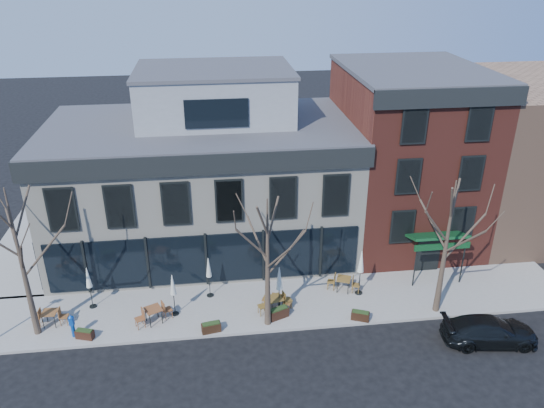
{
  "coord_description": "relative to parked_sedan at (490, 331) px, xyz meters",
  "views": [
    {
      "loc": [
        0.48,
        -25.66,
        17.33
      ],
      "look_at": [
        3.96,
        2.0,
        4.09
      ],
      "focal_mm": 35.0,
      "sensor_mm": 36.0,
      "label": 1
    }
  ],
  "objects": [
    {
      "name": "cafe_set_2",
      "position": [
        -16.37,
        3.41,
        0.02
      ],
      "size": [
        1.99,
        1.28,
        1.04
      ],
      "color": "brown",
      "rests_on": "sidewalk_front"
    },
    {
      "name": "call_box",
      "position": [
        -20.24,
        2.79,
        0.16
      ],
      "size": [
        0.25,
        0.25,
        1.28
      ],
      "color": "#0C3F9E",
      "rests_on": "sidewalk_front"
    },
    {
      "name": "umbrella_2",
      "position": [
        -13.48,
        5.39,
        1.19
      ],
      "size": [
        0.39,
        0.39,
        2.43
      ],
      "color": "black",
      "rests_on": "sidewalk_front"
    },
    {
      "name": "umbrella_0",
      "position": [
        -19.74,
        5.16,
        1.2
      ],
      "size": [
        0.39,
        0.39,
        2.44
      ],
      "color": "black",
      "rests_on": "sidewalk_front"
    },
    {
      "name": "parked_sedan",
      "position": [
        0.0,
        0.0,
        0.0
      ],
      "size": [
        4.79,
        2.37,
        1.34
      ],
      "primitive_type": "imported",
      "rotation": [
        0.0,
        0.0,
        1.46
      ],
      "color": "black",
      "rests_on": "ground"
    },
    {
      "name": "umbrella_3",
      "position": [
        -9.89,
        3.54,
        1.39
      ],
      "size": [
        0.43,
        0.43,
        2.71
      ],
      "color": "black",
      "rests_on": "sidewalk_front"
    },
    {
      "name": "corner_building",
      "position": [
        -13.53,
        11.57,
        4.05
      ],
      "size": [
        18.39,
        10.39,
        11.1
      ],
      "color": "beige",
      "rests_on": "ground"
    },
    {
      "name": "red_brick_building",
      "position": [
        -0.6,
        11.48,
        4.97
      ],
      "size": [
        8.2,
        11.78,
        11.18
      ],
      "color": "maroon",
      "rests_on": "ground"
    },
    {
      "name": "umbrella_4",
      "position": [
        -5.26,
        4.6,
        1.4
      ],
      "size": [
        0.44,
        0.44,
        2.72
      ],
      "color": "black",
      "rests_on": "sidewalk_front"
    },
    {
      "name": "planter_2",
      "position": [
        -9.99,
        3.0,
        -0.23
      ],
      "size": [
        1.13,
        0.79,
        0.59
      ],
      "color": "black",
      "rests_on": "sidewalk_front"
    },
    {
      "name": "sidewalk_front",
      "position": [
        -10.35,
        4.35,
        -0.59
      ],
      "size": [
        33.5,
        4.7,
        0.15
      ],
      "primitive_type": "cube",
      "color": "gray",
      "rests_on": "ground"
    },
    {
      "name": "planter_0",
      "position": [
        -19.67,
        2.58,
        -0.27
      ],
      "size": [
        0.95,
        0.61,
        0.5
      ],
      "color": "#331A11",
      "rests_on": "sidewalk_front"
    },
    {
      "name": "umbrella_1",
      "position": [
        -15.33,
        3.96,
        1.2
      ],
      "size": [
        0.39,
        0.39,
        2.43
      ],
      "color": "black",
      "rests_on": "sidewalk_front"
    },
    {
      "name": "cafe_set_4",
      "position": [
        -10.09,
        3.6,
        0.0
      ],
      "size": [
        1.97,
        0.99,
        1.01
      ],
      "color": "brown",
      "rests_on": "sidewalk_front"
    },
    {
      "name": "bg_building",
      "position": [
        9.4,
        12.5,
        4.33
      ],
      "size": [
        12.0,
        12.0,
        10.0
      ],
      "primitive_type": "cube",
      "color": "#8C664C",
      "rests_on": "ground"
    },
    {
      "name": "sidewalk_side",
      "position": [
        -24.85,
        12.5,
        -0.59
      ],
      "size": [
        4.5,
        12.0,
        0.15
      ],
      "primitive_type": "cube",
      "color": "gray",
      "rests_on": "ground"
    },
    {
      "name": "tree_mid",
      "position": [
        -10.59,
        2.6,
        3.12
      ],
      "size": [
        3.5,
        3.55,
        7.04
      ],
      "color": "#382B21",
      "rests_on": "sidewalk_front"
    },
    {
      "name": "cafe_set_5",
      "position": [
        -6.05,
        4.97,
        -0.01
      ],
      "size": [
        1.9,
        1.14,
        0.99
      ],
      "color": "brown",
      "rests_on": "sidewalk_front"
    },
    {
      "name": "cafe_set_3",
      "position": [
        -9.98,
        3.87,
        -0.08
      ],
      "size": [
        1.64,
        1.01,
        0.85
      ],
      "color": "brown",
      "rests_on": "sidewalk_front"
    },
    {
      "name": "planter_1",
      "position": [
        -13.48,
        2.3,
        -0.25
      ],
      "size": [
        1.01,
        0.54,
        0.54
      ],
      "color": "black",
      "rests_on": "sidewalk_front"
    },
    {
      "name": "tree_corner",
      "position": [
        -22.09,
        3.3,
        3.58
      ],
      "size": [
        3.93,
        3.98,
        7.92
      ],
      "color": "#382B21",
      "rests_on": "sidewalk_front"
    },
    {
      "name": "tree_right",
      "position": [
        -1.59,
        2.6,
        3.35
      ],
      "size": [
        3.72,
        3.77,
        7.48
      ],
      "color": "#382B21",
      "rests_on": "sidewalk_front"
    },
    {
      "name": "planter_3",
      "position": [
        -5.82,
        2.3,
        -0.26
      ],
      "size": [
        0.99,
        0.69,
        0.52
      ],
      "color": "black",
      "rests_on": "sidewalk_front"
    },
    {
      "name": "cafe_set_0",
      "position": [
        -21.57,
        3.88,
        -0.03
      ],
      "size": [
        1.82,
        0.76,
        0.95
      ],
      "color": "brown",
      "rests_on": "sidewalk_front"
    },
    {
      "name": "ground",
      "position": [
        -13.6,
        6.5,
        -0.67
      ],
      "size": [
        120.0,
        120.0,
        0.0
      ],
      "primitive_type": "plane",
      "color": "black",
      "rests_on": "ground"
    }
  ]
}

